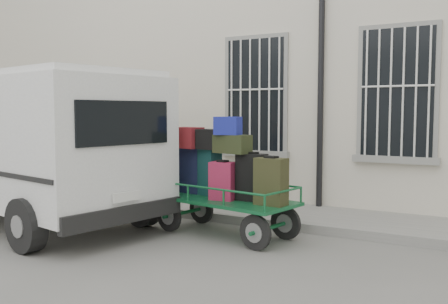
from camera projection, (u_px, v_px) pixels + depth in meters
ground at (193, 243)px, 7.30m from camera, size 80.00×80.00×0.00m
building at (317, 66)px, 11.85m from camera, size 24.00×5.15×6.00m
sidewalk at (257, 212)px, 9.21m from camera, size 24.00×1.70×0.15m
luggage_cart at (223, 177)px, 7.75m from camera, size 2.67×1.41×1.85m
van at (33, 139)px, 8.52m from camera, size 5.34×3.05×2.54m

